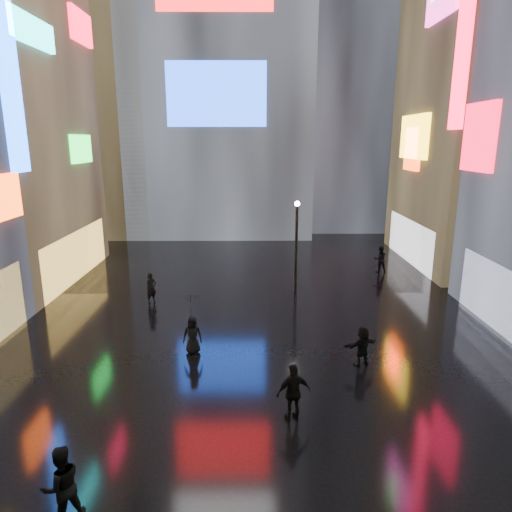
{
  "coord_description": "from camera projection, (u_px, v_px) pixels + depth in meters",
  "views": [
    {
      "loc": [
        -0.09,
        -1.53,
        8.45
      ],
      "look_at": [
        0.0,
        12.0,
        5.0
      ],
      "focal_mm": 32.0,
      "sensor_mm": 36.0,
      "label": 1
    }
  ],
  "objects": [
    {
      "name": "pedestrian_7",
      "position": [
        380.0,
        259.0,
        29.89
      ],
      "size": [
        0.89,
        0.71,
        1.75
      ],
      "primitive_type": "imported",
      "rotation": [
        0.0,
        0.0,
        3.2
      ],
      "color": "black",
      "rests_on": "ground"
    },
    {
      "name": "pedestrian_5",
      "position": [
        362.0,
        346.0,
        17.43
      ],
      "size": [
        1.53,
        1.02,
        1.58
      ],
      "primitive_type": "imported",
      "rotation": [
        0.0,
        0.0,
        3.56
      ],
      "color": "black",
      "rests_on": "ground"
    },
    {
      "name": "building_right_far",
      "position": [
        502.0,
        51.0,
        29.29
      ],
      "size": [
        10.28,
        12.0,
        28.0
      ],
      "color": "black",
      "rests_on": "ground"
    },
    {
      "name": "pedestrian_1",
      "position": [
        62.0,
        485.0,
        10.22
      ],
      "size": [
        1.16,
        1.11,
        1.88
      ],
      "primitive_type": "imported",
      "rotation": [
        0.0,
        0.0,
        3.77
      ],
      "color": "black",
      "rests_on": "ground"
    },
    {
      "name": "lamp_far",
      "position": [
        296.0,
        241.0,
        25.59
      ],
      "size": [
        0.3,
        0.3,
        5.2
      ],
      "color": "black",
      "rests_on": "ground"
    },
    {
      "name": "tower_flank_right",
      "position": [
        347.0,
        49.0,
        44.01
      ],
      "size": [
        12.0,
        12.0,
        34.0
      ],
      "primitive_type": "cube",
      "color": "black",
      "rests_on": "ground"
    },
    {
      "name": "pedestrian_4",
      "position": [
        193.0,
        335.0,
        18.43
      ],
      "size": [
        0.78,
        0.51,
        1.58
      ],
      "primitive_type": "imported",
      "rotation": [
        0.0,
        0.0,
        0.01
      ],
      "color": "black",
      "rests_on": "ground"
    },
    {
      "name": "tower_flank_left",
      "position": [
        98.0,
        88.0,
        40.97
      ],
      "size": [
        10.0,
        10.0,
        26.0
      ],
      "primitive_type": "cube",
      "color": "black",
      "rests_on": "ground"
    },
    {
      "name": "umbrella_2",
      "position": [
        191.0,
        306.0,
        18.12
      ],
      "size": [
        1.18,
        1.17,
        0.91
      ],
      "primitive_type": "imported",
      "rotation": [
        0.0,
        0.0,
        1.38
      ],
      "color": "black",
      "rests_on": "pedestrian_4"
    },
    {
      "name": "ground",
      "position": [
        255.0,
        313.0,
        22.95
      ],
      "size": [
        140.0,
        140.0,
        0.0
      ],
      "primitive_type": "plane",
      "color": "black",
      "rests_on": "ground"
    },
    {
      "name": "pedestrian_3",
      "position": [
        294.0,
        392.0,
        14.0
      ],
      "size": [
        1.17,
        0.76,
        1.86
      ],
      "primitive_type": "imported",
      "rotation": [
        0.0,
        0.0,
        3.45
      ],
      "color": "black",
      "rests_on": "ground"
    },
    {
      "name": "pedestrian_6",
      "position": [
        151.0,
        288.0,
        24.2
      ],
      "size": [
        0.7,
        0.69,
        1.63
      ],
      "primitive_type": "imported",
      "rotation": [
        0.0,
        0.0,
        0.73
      ],
      "color": "black",
      "rests_on": "ground"
    }
  ]
}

